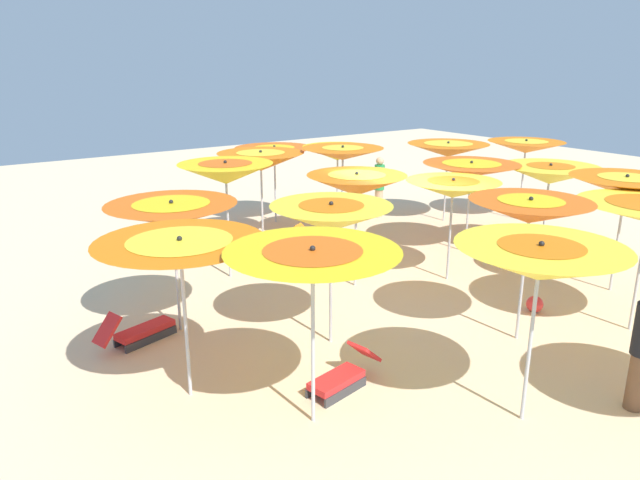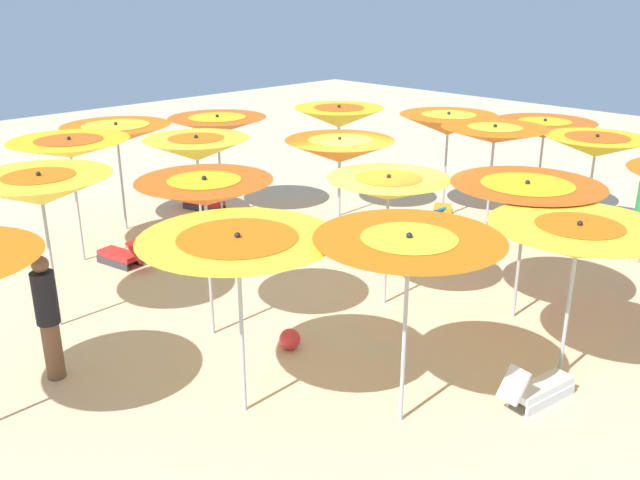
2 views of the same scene
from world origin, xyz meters
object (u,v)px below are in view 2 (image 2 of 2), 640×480
(beach_umbrella_12, at_px, (388,188))
(beach_umbrella_13, at_px, (205,192))
(beach_umbrella_8, at_px, (197,149))
(beach_umbrella_11, at_px, (526,194))
(beachgoer_1, at_px, (48,316))
(beach_umbrella_18, at_px, (238,250))
(beach_umbrella_4, at_px, (117,134))
(beach_umbrella_6, at_px, (494,135))
(beach_umbrella_3, at_px, (218,125))
(lounger_1, at_px, (538,388))
(lounger_0, at_px, (455,230))
(beach_umbrella_7, at_px, (340,151))
(beach_umbrella_0, at_px, (544,129))
(beach_umbrella_16, at_px, (577,241))
(lounger_4, at_px, (123,255))
(beach_umbrella_17, at_px, (408,253))
(beach_umbrella_5, at_px, (596,146))
(beach_umbrella_1, at_px, (448,124))
(lounger_2, at_px, (443,217))
(lounger_3, at_px, (200,200))
(beach_umbrella_14, at_px, (41,190))
(beach_umbrella_9, at_px, (70,148))
(beach_ball, at_px, (290,339))
(beach_umbrella_2, at_px, (339,117))

(beach_umbrella_12, height_order, beach_umbrella_13, beach_umbrella_13)
(beach_umbrella_8, relative_size, beach_umbrella_11, 1.06)
(beachgoer_1, bearing_deg, beach_umbrella_18, -75.46)
(beach_umbrella_4, bearing_deg, beach_umbrella_6, 36.74)
(beach_umbrella_3, bearing_deg, lounger_1, -11.38)
(lounger_0, bearing_deg, beach_umbrella_7, -99.84)
(beach_umbrella_11, relative_size, lounger_1, 1.88)
(beach_umbrella_8, distance_m, beach_umbrella_12, 3.90)
(beach_umbrella_0, xyz_separation_m, beach_umbrella_16, (3.76, -6.21, -0.04))
(beach_umbrella_18, bearing_deg, beach_umbrella_7, 120.81)
(lounger_4, height_order, beachgoer_1, beachgoer_1)
(beach_umbrella_17, height_order, beach_umbrella_18, beach_umbrella_17)
(beach_umbrella_8, xyz_separation_m, beach_umbrella_16, (6.92, 0.83, -0.20))
(beach_umbrella_4, height_order, beach_umbrella_12, beach_umbrella_4)
(beach_umbrella_8, xyz_separation_m, lounger_4, (-0.74, -1.29, -1.94))
(beach_umbrella_5, distance_m, beach_umbrella_11, 4.25)
(beach_umbrella_1, xyz_separation_m, lounger_2, (0.38, -0.51, -1.91))
(lounger_3, relative_size, beachgoer_1, 0.82)
(beach_umbrella_8, relative_size, beach_umbrella_13, 0.98)
(beach_umbrella_4, distance_m, beach_umbrella_8, 2.58)
(beach_umbrella_16, bearing_deg, lounger_4, -164.51)
(beach_umbrella_14, xyz_separation_m, lounger_2, (1.40, 8.08, -1.95))
(beach_umbrella_14, height_order, lounger_0, beach_umbrella_14)
(lounger_1, bearing_deg, beach_umbrella_0, 38.29)
(beach_umbrella_1, relative_size, lounger_2, 1.89)
(lounger_0, xyz_separation_m, beachgoer_1, (-0.63, -8.30, 0.72))
(beach_umbrella_12, bearing_deg, beach_umbrella_5, 79.72)
(beach_umbrella_13, relative_size, beach_umbrella_17, 1.02)
(beach_umbrella_9, bearing_deg, beach_umbrella_16, 16.73)
(beach_umbrella_6, relative_size, beach_umbrella_14, 1.02)
(beach_umbrella_8, relative_size, beach_ball, 7.76)
(beach_umbrella_18, bearing_deg, beachgoer_1, -150.98)
(beach_umbrella_5, distance_m, beach_umbrella_8, 7.79)
(beach_umbrella_9, bearing_deg, beach_umbrella_3, 95.81)
(beach_umbrella_5, height_order, lounger_0, beach_umbrella_5)
(beach_umbrella_14, distance_m, lounger_0, 8.11)
(beach_umbrella_8, height_order, lounger_2, beach_umbrella_8)
(beachgoer_1, bearing_deg, beach_ball, -45.44)
(beach_umbrella_16, xyz_separation_m, beachgoer_1, (-4.74, -4.78, -1.03))
(beach_umbrella_1, height_order, beach_umbrella_8, same)
(beach_umbrella_6, bearing_deg, beach_umbrella_3, -155.25)
(beach_umbrella_14, bearing_deg, beach_umbrella_5, 67.12)
(beach_umbrella_3, relative_size, beach_umbrella_5, 1.04)
(beach_umbrella_8, xyz_separation_m, lounger_1, (7.00, 0.08, -1.94))
(beach_umbrella_5, relative_size, beach_umbrella_9, 0.93)
(beach_umbrella_6, relative_size, beach_umbrella_13, 1.02)
(beach_umbrella_8, height_order, lounger_4, beach_umbrella_8)
(beach_umbrella_18, height_order, beach_ball, beach_umbrella_18)
(beach_umbrella_16, bearing_deg, beach_ball, -146.59)
(beach_umbrella_2, distance_m, lounger_4, 5.49)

